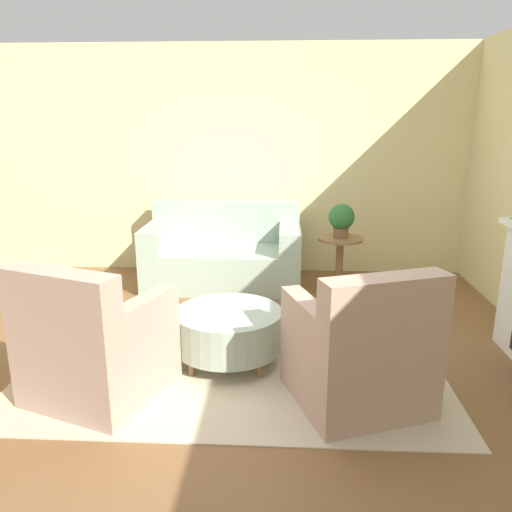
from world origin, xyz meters
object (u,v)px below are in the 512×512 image
at_px(side_table, 340,256).
at_px(potted_plant_on_side_table, 341,219).
at_px(ottoman_table, 229,329).
at_px(couch, 224,256).
at_px(armchair_right, 361,354).
at_px(armchair_left, 93,347).

xyz_separation_m(side_table, potted_plant_on_side_table, (0.00, 0.00, 0.42)).
bearing_deg(ottoman_table, couch, 97.76).
bearing_deg(ottoman_table, side_table, 58.19).
bearing_deg(potted_plant_on_side_table, armchair_right, -92.41).
height_order(armchair_right, side_table, armchair_right).
bearing_deg(potted_plant_on_side_table, ottoman_table, -121.81).
bearing_deg(side_table, potted_plant_on_side_table, 0.00).
relative_size(armchair_left, ottoman_table, 1.22).
height_order(side_table, potted_plant_on_side_table, potted_plant_on_side_table).
distance_m(ottoman_table, side_table, 2.03).
relative_size(armchair_right, potted_plant_on_side_table, 2.83).
relative_size(armchair_right, side_table, 1.63).
bearing_deg(side_table, ottoman_table, -121.81).
relative_size(armchair_left, armchair_right, 1.00).
distance_m(armchair_right, potted_plant_on_side_table, 2.35).
bearing_deg(armchair_left, couch, 76.64).
height_order(ottoman_table, potted_plant_on_side_table, potted_plant_on_side_table).
xyz_separation_m(armchair_right, ottoman_table, (-0.97, 0.58, -0.10)).
bearing_deg(couch, side_table, -11.85).
bearing_deg(armchair_right, side_table, 87.59).
distance_m(armchair_left, potted_plant_on_side_table, 3.06).
bearing_deg(armchair_right, couch, 115.68).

